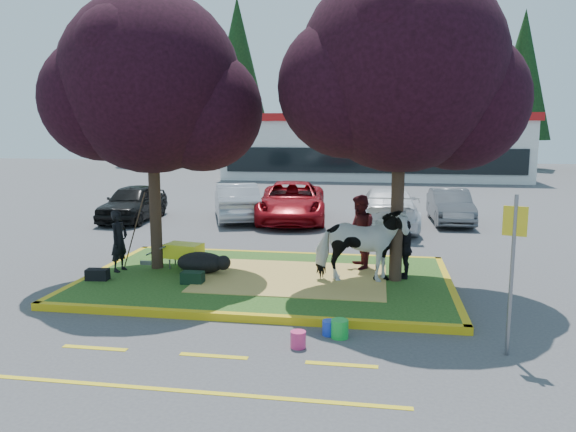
% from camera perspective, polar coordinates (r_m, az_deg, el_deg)
% --- Properties ---
extents(ground, '(90.00, 90.00, 0.00)m').
position_cam_1_polar(ground, '(12.98, -2.18, -6.83)').
color(ground, '#424244').
rests_on(ground, ground).
extents(median_island, '(8.00, 5.00, 0.15)m').
position_cam_1_polar(median_island, '(12.96, -2.18, -6.51)').
color(median_island, '#204816').
rests_on(median_island, ground).
extents(curb_near, '(8.30, 0.16, 0.15)m').
position_cam_1_polar(curb_near, '(10.56, -5.00, -10.21)').
color(curb_near, gold).
rests_on(curb_near, ground).
extents(curb_far, '(8.30, 0.16, 0.15)m').
position_cam_1_polar(curb_far, '(15.42, -0.28, -3.97)').
color(curb_far, gold).
rests_on(curb_far, ground).
extents(curb_left, '(0.16, 5.30, 0.15)m').
position_cam_1_polar(curb_left, '(14.32, -18.48, -5.47)').
color(curb_left, gold).
rests_on(curb_left, ground).
extents(curb_right, '(0.16, 5.30, 0.15)m').
position_cam_1_polar(curb_right, '(12.82, 16.14, -7.05)').
color(curb_right, gold).
rests_on(curb_right, ground).
extents(straw_bedding, '(4.20, 3.00, 0.01)m').
position_cam_1_polar(straw_bedding, '(12.84, 0.46, -6.29)').
color(straw_bedding, '#E1C05C').
rests_on(straw_bedding, median_island).
extents(tree_purple_left, '(5.06, 4.20, 6.51)m').
position_cam_1_polar(tree_purple_left, '(13.69, -13.71, 12.19)').
color(tree_purple_left, black).
rests_on(tree_purple_left, median_island).
extents(tree_purple_right, '(5.30, 4.40, 6.82)m').
position_cam_1_polar(tree_purple_right, '(12.46, 11.53, 13.52)').
color(tree_purple_right, black).
rests_on(tree_purple_right, median_island).
extents(fire_lane_stripe_a, '(1.10, 0.12, 0.01)m').
position_cam_1_polar(fire_lane_stripe_a, '(9.87, -19.03, -12.56)').
color(fire_lane_stripe_a, yellow).
rests_on(fire_lane_stripe_a, ground).
extents(fire_lane_stripe_b, '(1.10, 0.12, 0.01)m').
position_cam_1_polar(fire_lane_stripe_b, '(9.13, -7.56, -13.92)').
color(fire_lane_stripe_b, yellow).
rests_on(fire_lane_stripe_b, ground).
extents(fire_lane_stripe_c, '(1.10, 0.12, 0.01)m').
position_cam_1_polar(fire_lane_stripe_c, '(8.80, 5.45, -14.80)').
color(fire_lane_stripe_c, yellow).
rests_on(fire_lane_stripe_c, ground).
extents(fire_lane_long, '(6.00, 0.10, 0.01)m').
position_cam_1_polar(fire_lane_long, '(8.10, -10.11, -17.13)').
color(fire_lane_long, yellow).
rests_on(fire_lane_long, ground).
extents(retail_building, '(20.40, 8.40, 4.40)m').
position_cam_1_polar(retail_building, '(40.24, 8.62, 7.14)').
color(retail_building, silver).
rests_on(retail_building, ground).
extents(treeline, '(46.58, 7.80, 14.63)m').
position_cam_1_polar(treeline, '(50.03, 8.01, 13.80)').
color(treeline, black).
rests_on(treeline, ground).
extents(cow, '(2.05, 1.08, 1.67)m').
position_cam_1_polar(cow, '(12.39, 7.38, -2.98)').
color(cow, white).
rests_on(cow, median_island).
extents(calf, '(1.24, 0.82, 0.50)m').
position_cam_1_polar(calf, '(13.35, -8.83, -4.71)').
color(calf, black).
rests_on(calf, median_island).
extents(handler, '(0.43, 0.58, 1.46)m').
position_cam_1_polar(handler, '(13.88, -16.78, -2.43)').
color(handler, black).
rests_on(handler, median_island).
extents(visitor_a, '(0.85, 1.00, 1.79)m').
position_cam_1_polar(visitor_a, '(13.61, 7.28, -1.62)').
color(visitor_a, '#441318').
rests_on(visitor_a, median_island).
extents(visitor_b, '(0.40, 0.81, 1.33)m').
position_cam_1_polar(visitor_b, '(12.98, 11.83, -3.31)').
color(visitor_b, black).
rests_on(visitor_b, median_island).
extents(wheelbarrow, '(1.56, 0.67, 0.59)m').
position_cam_1_polar(wheelbarrow, '(13.92, -10.48, -3.52)').
color(wheelbarrow, black).
rests_on(wheelbarrow, median_island).
extents(gear_bag_dark, '(0.51, 0.32, 0.25)m').
position_cam_1_polar(gear_bag_dark, '(13.35, -18.79, -5.64)').
color(gear_bag_dark, black).
rests_on(gear_bag_dark, median_island).
extents(gear_bag_green, '(0.49, 0.31, 0.26)m').
position_cam_1_polar(gear_bag_green, '(12.56, -9.67, -6.19)').
color(gear_bag_green, black).
rests_on(gear_bag_green, median_island).
extents(sign_post, '(0.35, 0.13, 2.55)m').
position_cam_1_polar(sign_post, '(9.28, 21.87, -3.93)').
color(sign_post, slate).
rests_on(sign_post, ground).
extents(bucket_green, '(0.30, 0.30, 0.32)m').
position_cam_1_polar(bucket_green, '(9.76, 5.27, -11.34)').
color(bucket_green, green).
rests_on(bucket_green, ground).
extents(bucket_pink, '(0.33, 0.33, 0.27)m').
position_cam_1_polar(bucket_pink, '(9.33, 1.04, -12.43)').
color(bucket_pink, '#DE3170').
rests_on(bucket_pink, ground).
extents(bucket_blue, '(0.28, 0.28, 0.26)m').
position_cam_1_polar(bucket_blue, '(9.88, 4.21, -11.26)').
color(bucket_blue, blue).
rests_on(bucket_blue, ground).
extents(car_black, '(1.79, 4.11, 1.38)m').
position_cam_1_polar(car_black, '(22.17, -15.47, 1.33)').
color(car_black, black).
rests_on(car_black, ground).
extents(car_silver, '(2.82, 4.58, 1.42)m').
position_cam_1_polar(car_silver, '(21.64, -5.28, 1.50)').
color(car_silver, '#A6A8AE').
rests_on(car_silver, ground).
extents(car_red, '(3.03, 5.57, 1.48)m').
position_cam_1_polar(car_red, '(21.25, 0.39, 1.48)').
color(car_red, '#9E0D15').
rests_on(car_red, ground).
extents(car_white, '(2.16, 5.08, 1.46)m').
position_cam_1_polar(car_white, '(20.01, 10.08, 0.83)').
color(car_white, white).
rests_on(car_white, ground).
extents(car_grey, '(1.46, 3.85, 1.25)m').
position_cam_1_polar(car_grey, '(21.66, 16.14, 0.96)').
color(car_grey, '#515458').
rests_on(car_grey, ground).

